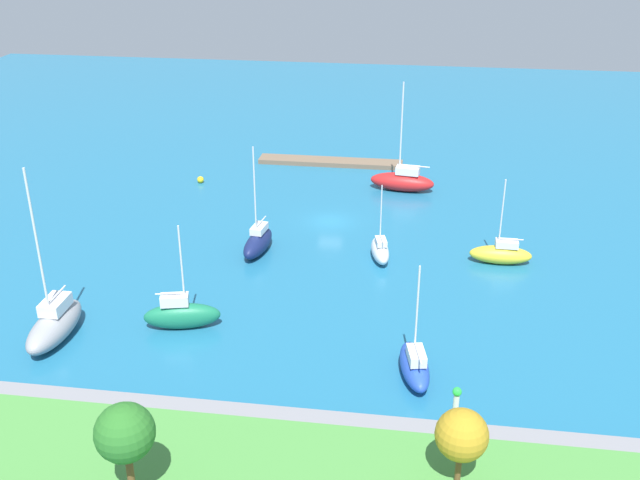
{
  "coord_description": "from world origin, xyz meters",
  "views": [
    {
      "loc": [
        -8.9,
        70.73,
        31.25
      ],
      "look_at": [
        0.0,
        7.89,
        1.5
      ],
      "focal_mm": 41.53,
      "sensor_mm": 36.0,
      "label": 1
    }
  ],
  "objects_px": {
    "sailboat_yellow_mid_basin": "(501,254)",
    "mooring_buoy_yellow": "(200,180)",
    "sailboat_red_by_breakwater": "(403,181)",
    "sailboat_blue_west_end": "(415,365)",
    "sailboat_gray_lone_north": "(55,324)",
    "sailboat_green_east_end": "(182,314)",
    "sailboat_white_near_pier": "(380,250)",
    "pier_dock": "(330,162)",
    "park_tree_mideast": "(125,433)",
    "park_tree_west": "(462,435)",
    "sailboat_navy_center_basin": "(258,242)",
    "harbor_beacon": "(455,409)"
  },
  "relations": [
    {
      "from": "sailboat_red_by_breakwater",
      "to": "harbor_beacon",
      "type": "bearing_deg",
      "value": 103.52
    },
    {
      "from": "sailboat_red_by_breakwater",
      "to": "park_tree_mideast",
      "type": "bearing_deg",
      "value": 83.46
    },
    {
      "from": "sailboat_navy_center_basin",
      "to": "harbor_beacon",
      "type": "bearing_deg",
      "value": 42.15
    },
    {
      "from": "pier_dock",
      "to": "park_tree_west",
      "type": "distance_m",
      "value": 57.95
    },
    {
      "from": "park_tree_mideast",
      "to": "sailboat_red_by_breakwater",
      "type": "height_order",
      "value": "sailboat_red_by_breakwater"
    },
    {
      "from": "harbor_beacon",
      "to": "sailboat_gray_lone_north",
      "type": "xyz_separation_m",
      "value": [
        30.09,
        -8.79,
        -1.95
      ]
    },
    {
      "from": "park_tree_mideast",
      "to": "sailboat_blue_west_end",
      "type": "height_order",
      "value": "sailboat_blue_west_end"
    },
    {
      "from": "sailboat_red_by_breakwater",
      "to": "sailboat_gray_lone_north",
      "type": "height_order",
      "value": "sailboat_gray_lone_north"
    },
    {
      "from": "harbor_beacon",
      "to": "park_tree_west",
      "type": "height_order",
      "value": "park_tree_west"
    },
    {
      "from": "sailboat_green_east_end",
      "to": "park_tree_west",
      "type": "bearing_deg",
      "value": -49.53
    },
    {
      "from": "sailboat_blue_west_end",
      "to": "sailboat_green_east_end",
      "type": "distance_m",
      "value": 18.83
    },
    {
      "from": "sailboat_white_near_pier",
      "to": "park_tree_west",
      "type": "bearing_deg",
      "value": 179.65
    },
    {
      "from": "park_tree_west",
      "to": "park_tree_mideast",
      "type": "relative_size",
      "value": 0.79
    },
    {
      "from": "pier_dock",
      "to": "sailboat_white_near_pier",
      "type": "bearing_deg",
      "value": 107.06
    },
    {
      "from": "park_tree_mideast",
      "to": "sailboat_white_near_pier",
      "type": "xyz_separation_m",
      "value": [
        -11.37,
        -33.35,
        -4.51
      ]
    },
    {
      "from": "pier_dock",
      "to": "park_tree_mideast",
      "type": "xyz_separation_m",
      "value": [
        3.28,
        59.69,
        5.21
      ]
    },
    {
      "from": "harbor_beacon",
      "to": "park_tree_west",
      "type": "distance_m",
      "value": 3.88
    },
    {
      "from": "sailboat_yellow_mid_basin",
      "to": "pier_dock",
      "type": "bearing_deg",
      "value": -52.44
    },
    {
      "from": "sailboat_red_by_breakwater",
      "to": "sailboat_navy_center_basin",
      "type": "bearing_deg",
      "value": 62.03
    },
    {
      "from": "park_tree_mideast",
      "to": "sailboat_gray_lone_north",
      "type": "distance_m",
      "value": 20.92
    },
    {
      "from": "sailboat_navy_center_basin",
      "to": "sailboat_white_near_pier",
      "type": "distance_m",
      "value": 11.67
    },
    {
      "from": "sailboat_red_by_breakwater",
      "to": "sailboat_yellow_mid_basin",
      "type": "height_order",
      "value": "sailboat_red_by_breakwater"
    },
    {
      "from": "sailboat_blue_west_end",
      "to": "mooring_buoy_yellow",
      "type": "height_order",
      "value": "sailboat_blue_west_end"
    },
    {
      "from": "pier_dock",
      "to": "sailboat_gray_lone_north",
      "type": "xyz_separation_m",
      "value": [
        15.82,
        43.48,
        1.01
      ]
    },
    {
      "from": "sailboat_green_east_end",
      "to": "sailboat_navy_center_basin",
      "type": "bearing_deg",
      "value": 64.49
    },
    {
      "from": "sailboat_navy_center_basin",
      "to": "sailboat_yellow_mid_basin",
      "type": "relative_size",
      "value": 1.29
    },
    {
      "from": "sailboat_red_by_breakwater",
      "to": "sailboat_blue_west_end",
      "type": "height_order",
      "value": "sailboat_red_by_breakwater"
    },
    {
      "from": "pier_dock",
      "to": "sailboat_green_east_end",
      "type": "distance_m",
      "value": 41.16
    },
    {
      "from": "sailboat_red_by_breakwater",
      "to": "sailboat_gray_lone_north",
      "type": "xyz_separation_m",
      "value": [
        25.26,
        35.46,
        0.08
      ]
    },
    {
      "from": "sailboat_navy_center_basin",
      "to": "sailboat_white_near_pier",
      "type": "xyz_separation_m",
      "value": [
        -11.67,
        -0.12,
        -0.13
      ]
    },
    {
      "from": "sailboat_yellow_mid_basin",
      "to": "sailboat_green_east_end",
      "type": "xyz_separation_m",
      "value": [
        25.89,
        15.12,
        0.23
      ]
    },
    {
      "from": "sailboat_red_by_breakwater",
      "to": "sailboat_white_near_pier",
      "type": "relative_size",
      "value": 1.71
    },
    {
      "from": "pier_dock",
      "to": "mooring_buoy_yellow",
      "type": "xyz_separation_m",
      "value": [
        14.48,
        8.89,
        0.11
      ]
    },
    {
      "from": "sailboat_gray_lone_north",
      "to": "mooring_buoy_yellow",
      "type": "height_order",
      "value": "sailboat_gray_lone_north"
    },
    {
      "from": "park_tree_west",
      "to": "sailboat_yellow_mid_basin",
      "type": "distance_m",
      "value": 31.04
    },
    {
      "from": "sailboat_yellow_mid_basin",
      "to": "mooring_buoy_yellow",
      "type": "distance_m",
      "value": 37.62
    },
    {
      "from": "sailboat_blue_west_end",
      "to": "sailboat_white_near_pier",
      "type": "distance_m",
      "value": 18.74
    },
    {
      "from": "sailboat_yellow_mid_basin",
      "to": "sailboat_white_near_pier",
      "type": "relative_size",
      "value": 1.12
    },
    {
      "from": "harbor_beacon",
      "to": "sailboat_green_east_end",
      "type": "bearing_deg",
      "value": -29.15
    },
    {
      "from": "park_tree_west",
      "to": "sailboat_green_east_end",
      "type": "xyz_separation_m",
      "value": [
        21.05,
        -15.36,
        -3.17
      ]
    },
    {
      "from": "pier_dock",
      "to": "park_tree_mideast",
      "type": "relative_size",
      "value": 3.01
    },
    {
      "from": "park_tree_mideast",
      "to": "sailboat_gray_lone_north",
      "type": "relative_size",
      "value": 0.43
    },
    {
      "from": "sailboat_red_by_breakwater",
      "to": "sailboat_yellow_mid_basin",
      "type": "distance_m",
      "value": 20.06
    },
    {
      "from": "harbor_beacon",
      "to": "sailboat_blue_west_end",
      "type": "bearing_deg",
      "value": -71.65
    },
    {
      "from": "park_tree_mideast",
      "to": "sailboat_green_east_end",
      "type": "distance_m",
      "value": 19.83
    },
    {
      "from": "sailboat_white_near_pier",
      "to": "mooring_buoy_yellow",
      "type": "xyz_separation_m",
      "value": [
        22.56,
        -17.44,
        -0.59
      ]
    },
    {
      "from": "sailboat_gray_lone_north",
      "to": "sailboat_green_east_end",
      "type": "height_order",
      "value": "sailboat_gray_lone_north"
    },
    {
      "from": "park_tree_mideast",
      "to": "sailboat_gray_lone_north",
      "type": "height_order",
      "value": "sailboat_gray_lone_north"
    },
    {
      "from": "harbor_beacon",
      "to": "park_tree_mideast",
      "type": "height_order",
      "value": "park_tree_mideast"
    },
    {
      "from": "mooring_buoy_yellow",
      "to": "park_tree_mideast",
      "type": "bearing_deg",
      "value": 102.43
    }
  ]
}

